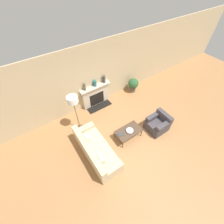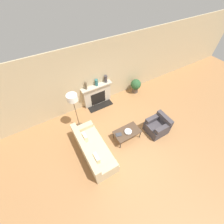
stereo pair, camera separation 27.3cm
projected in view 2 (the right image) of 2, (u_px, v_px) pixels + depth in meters
ground_plane at (130, 145)px, 5.80m from camera, size 18.00×18.00×0.00m
wall_back at (94, 76)px, 6.36m from camera, size 18.00×0.06×2.90m
fireplace at (97, 95)px, 6.98m from camera, size 1.44×0.59×1.05m
couch at (93, 150)px, 5.34m from camera, size 0.84×2.08×0.85m
armchair_near at (158, 126)px, 6.04m from camera, size 0.79×0.75×0.76m
coffee_table at (127, 132)px, 5.74m from camera, size 1.01×0.59×0.42m
bowl at (128, 132)px, 5.67m from camera, size 0.28×0.28×0.07m
book at (119, 135)px, 5.61m from camera, size 0.26×0.21×0.02m
floor_lamp at (73, 101)px, 5.29m from camera, size 0.39×0.39×1.78m
mantel_vase_left at (86, 86)px, 6.30m from camera, size 0.09×0.09×0.34m
mantel_vase_center_left at (96, 83)px, 6.48m from camera, size 0.14×0.14×0.29m
mantel_vase_center_right at (106, 79)px, 6.63m from camera, size 0.13×0.13×0.32m
potted_plant at (136, 85)px, 7.58m from camera, size 0.52×0.52×0.75m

